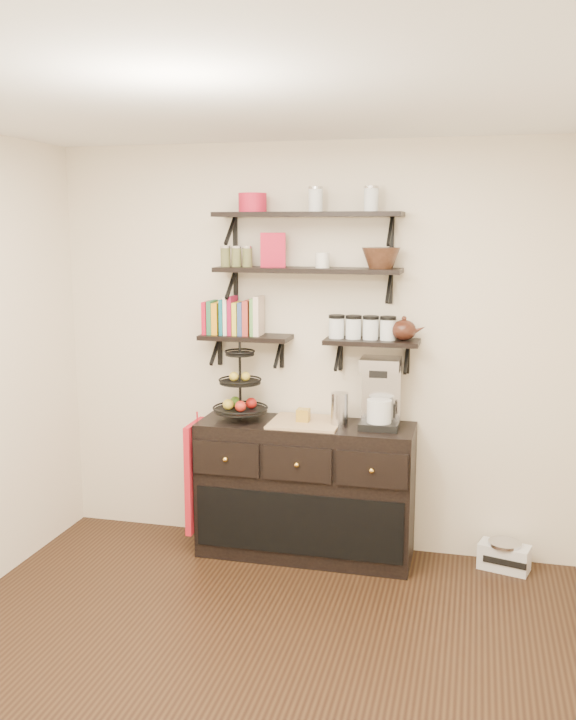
{
  "coord_description": "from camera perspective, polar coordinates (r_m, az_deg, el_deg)",
  "views": [
    {
      "loc": [
        1.06,
        -3.16,
        2.17
      ],
      "look_at": [
        -0.01,
        1.15,
        1.38
      ],
      "focal_mm": 38.0,
      "sensor_mm": 36.0,
      "label": 1
    }
  ],
  "objects": [
    {
      "name": "recipe_box",
      "position": [
        4.94,
        -1.13,
        8.23
      ],
      "size": [
        0.17,
        0.09,
        0.22
      ],
      "primitive_type": "cube",
      "rotation": [
        0.0,
        0.0,
        0.22
      ],
      "color": "#B9152F",
      "rests_on": "shelf_mid"
    },
    {
      "name": "walnut_bowl",
      "position": [
        4.81,
        6.97,
        7.58
      ],
      "size": [
        0.24,
        0.24,
        0.13
      ],
      "primitive_type": null,
      "color": "black",
      "rests_on": "shelf_mid"
    },
    {
      "name": "cookbooks",
      "position": [
        5.06,
        -3.9,
        3.21
      ],
      "size": [
        0.4,
        0.15,
        0.26
      ],
      "color": "red",
      "rests_on": "shelf_low_left"
    },
    {
      "name": "red_pot",
      "position": [
        4.98,
        -2.67,
        11.69
      ],
      "size": [
        0.18,
        0.18,
        0.12
      ],
      "primitive_type": "cylinder",
      "color": "#B9152F",
      "rests_on": "shelf_top"
    },
    {
      "name": "shelf_mid",
      "position": [
        4.9,
        1.48,
        6.71
      ],
      "size": [
        1.2,
        0.27,
        0.23
      ],
      "color": "black",
      "rests_on": "back_wall"
    },
    {
      "name": "glass_canisters",
      "position": [
        4.88,
        5.56,
        2.33
      ],
      "size": [
        0.43,
        0.1,
        0.13
      ],
      "color": "silver",
      "rests_on": "shelf_low_right"
    },
    {
      "name": "coffee_maker",
      "position": [
        4.85,
        6.95,
        -2.54
      ],
      "size": [
        0.25,
        0.24,
        0.45
      ],
      "rotation": [
        0.0,
        0.0,
        0.01
      ],
      "color": "black",
      "rests_on": "sideboard"
    },
    {
      "name": "shelf_low_left",
      "position": [
        5.06,
        -3.16,
        1.65
      ],
      "size": [
        0.6,
        0.25,
        0.23
      ],
      "color": "black",
      "rests_on": "back_wall"
    },
    {
      "name": "candle",
      "position": [
        4.94,
        1.15,
        -4.14
      ],
      "size": [
        0.08,
        0.08,
        0.08
      ],
      "primitive_type": "cube",
      "color": "#A67E26",
      "rests_on": "sideboard"
    },
    {
      "name": "fruit_stand",
      "position": [
        5.02,
        -3.55,
        -2.46
      ],
      "size": [
        0.36,
        0.36,
        0.52
      ],
      "rotation": [
        0.0,
        0.0,
        -0.21
      ],
      "color": "black",
      "rests_on": "sideboard"
    },
    {
      "name": "teapot",
      "position": [
        4.85,
        8.67,
        2.36
      ],
      "size": [
        0.23,
        0.18,
        0.16
      ],
      "primitive_type": null,
      "rotation": [
        0.0,
        0.0,
        0.13
      ],
      "color": "#361810",
      "rests_on": "shelf_low_right"
    },
    {
      "name": "thermal_carafe",
      "position": [
        4.86,
        3.88,
        -3.74
      ],
      "size": [
        0.11,
        0.11,
        0.22
      ],
      "primitive_type": "cylinder",
      "color": "silver",
      "rests_on": "sideboard"
    },
    {
      "name": "sideboard",
      "position": [
        5.08,
        1.32,
        -9.66
      ],
      "size": [
        1.4,
        0.5,
        0.92
      ],
      "color": "black",
      "rests_on": "floor"
    },
    {
      "name": "shelf_top",
      "position": [
        4.89,
        1.5,
        10.81
      ],
      "size": [
        1.2,
        0.27,
        0.23
      ],
      "color": "black",
      "rests_on": "back_wall"
    },
    {
      "name": "floor",
      "position": [
        3.97,
        -4.15,
        -23.05
      ],
      "size": [
        3.5,
        3.5,
        0.0
      ],
      "primitive_type": "plane",
      "color": "black",
      "rests_on": "ground"
    },
    {
      "name": "radio",
      "position": [
        5.19,
        15.88,
        -13.92
      ],
      "size": [
        0.34,
        0.25,
        0.19
      ],
      "rotation": [
        0.0,
        0.0,
        -0.27
      ],
      "color": "silver",
      "rests_on": "floor"
    },
    {
      "name": "back_wall",
      "position": [
        5.08,
        1.77,
        0.8
      ],
      "size": [
        3.5,
        0.02,
        2.7
      ],
      "primitive_type": "cube",
      "color": "silver",
      "rests_on": "ground"
    },
    {
      "name": "ceiling",
      "position": [
        3.37,
        -4.77,
        19.12
      ],
      "size": [
        3.5,
        3.5,
        0.02
      ],
      "primitive_type": "cube",
      "color": "white",
      "rests_on": "back_wall"
    },
    {
      "name": "shelf_low_right",
      "position": [
        4.89,
        6.3,
        1.29
      ],
      "size": [
        0.6,
        0.25,
        0.23
      ],
      "color": "black",
      "rests_on": "back_wall"
    },
    {
      "name": "ramekins",
      "position": [
        4.87,
        2.6,
        7.47
      ],
      "size": [
        0.09,
        0.09,
        0.1
      ],
      "primitive_type": "cylinder",
      "color": "white",
      "rests_on": "shelf_mid"
    },
    {
      "name": "apron",
      "position": [
        5.17,
        -6.93,
        -8.57
      ],
      "size": [
        0.04,
        0.31,
        0.73
      ],
      "primitive_type": "cube",
      "color": "red",
      "rests_on": "sideboard"
    }
  ]
}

